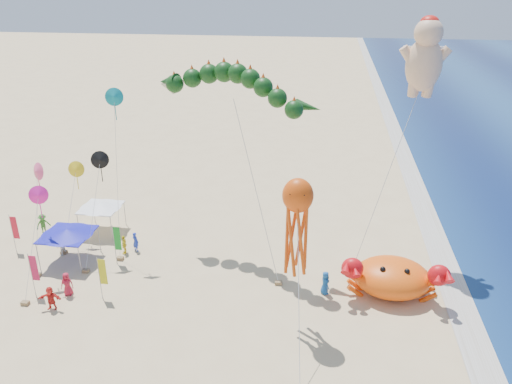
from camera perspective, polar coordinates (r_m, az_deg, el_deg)
ground at (r=35.36m, az=2.78°, el=-11.20°), size 320.00×320.00×0.00m
foam_strip at (r=36.48m, az=22.32°, el=-11.96°), size 320.00×320.00×0.00m
crab_inflatable at (r=35.53m, az=15.31°, el=-9.32°), size 6.98×4.31×3.06m
dragon_kite at (r=35.95m, az=-2.91°, el=11.48°), size 12.53×8.03×14.03m
cherub_kite at (r=37.58m, az=18.77°, el=14.60°), size 5.38×5.20×17.70m
octopus_kite at (r=28.88m, az=4.71°, el=-3.16°), size 1.98×7.10×9.72m
canopy_blue at (r=40.13m, az=-20.79°, el=-4.30°), size 3.85×3.85×2.71m
canopy_white at (r=43.81m, az=-17.36°, el=-1.46°), size 3.42×3.42×2.71m
feather_flags at (r=38.38m, az=-20.89°, el=-6.35°), size 10.03×5.27×3.20m
beachgoers at (r=39.22m, az=-17.72°, el=-7.18°), size 24.74×10.57×1.84m
small_kites at (r=38.61m, az=-20.11°, el=2.31°), size 6.81×9.25×12.88m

